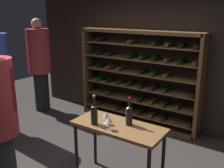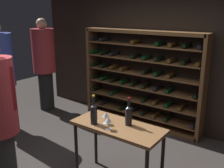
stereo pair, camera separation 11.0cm
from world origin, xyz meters
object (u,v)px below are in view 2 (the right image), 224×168
object	(u,v)px
wine_glass_stemmed_left	(108,120)
person_host_in_suit	(1,73)
wine_bottle_amber_reserve	(129,115)
wine_glass_stemmed_right	(106,115)
person_bystander_dark_jacket	(44,61)
wine_bottle_red_label	(94,114)
wine_rack	(140,79)
tasting_table	(118,133)

from	to	relation	value
wine_glass_stemmed_left	person_host_in_suit	bearing A→B (deg)	174.77
wine_bottle_amber_reserve	person_host_in_suit	bearing A→B (deg)	-179.91
wine_glass_stemmed_right	wine_glass_stemmed_left	xyz separation A→B (m)	(0.12, -0.11, 0.00)
wine_glass_stemmed_right	wine_glass_stemmed_left	distance (m)	0.16
person_bystander_dark_jacket	wine_bottle_amber_reserve	distance (m)	3.14
wine_glass_stemmed_left	wine_bottle_red_label	bearing A→B (deg)	175.38
wine_rack	wine_bottle_red_label	xyz separation A→B (m)	(0.48, -1.96, 0.05)
person_host_in_suit	wine_glass_stemmed_right	bearing A→B (deg)	-153.53
tasting_table	wine_bottle_amber_reserve	distance (m)	0.27
wine_bottle_amber_reserve	wine_glass_stemmed_left	size ratio (longest dim) A/B	2.25
person_bystander_dark_jacket	wine_rack	bearing A→B (deg)	115.56
tasting_table	wine_bottle_amber_reserve	bearing A→B (deg)	39.10
wine_rack	wine_bottle_amber_reserve	world-z (taller)	wine_rack
wine_glass_stemmed_right	wine_bottle_amber_reserve	bearing A→B (deg)	28.34
wine_glass_stemmed_right	wine_rack	bearing A→B (deg)	107.60
wine_bottle_amber_reserve	wine_glass_stemmed_left	distance (m)	0.27
wine_bottle_amber_reserve	wine_glass_stemmed_left	world-z (taller)	wine_bottle_amber_reserve
tasting_table	person_bystander_dark_jacket	xyz separation A→B (m)	(-2.81, 1.24, 0.39)
wine_rack	wine_glass_stemmed_right	distance (m)	1.96
wine_rack	tasting_table	world-z (taller)	wine_rack
person_host_in_suit	wine_bottle_amber_reserve	bearing A→B (deg)	-150.43
person_bystander_dark_jacket	wine_glass_stemmed_left	world-z (taller)	person_bystander_dark_jacket
wine_bottle_amber_reserve	wine_glass_stemmed_right	size ratio (longest dim) A/B	2.32
wine_rack	wine_glass_stemmed_right	size ratio (longest dim) A/B	16.18
wine_bottle_amber_reserve	wine_rack	bearing A→B (deg)	115.80
person_host_in_suit	wine_bottle_amber_reserve	size ratio (longest dim) A/B	5.64
wine_glass_stemmed_right	wine_glass_stemmed_left	world-z (taller)	wine_glass_stemmed_left
wine_rack	wine_glass_stemmed_left	distance (m)	2.10
person_host_in_suit	wine_rack	bearing A→B (deg)	-107.37
wine_rack	person_bystander_dark_jacket	bearing A→B (deg)	-164.40
person_bystander_dark_jacket	wine_glass_stemmed_right	size ratio (longest dim) A/B	13.28
tasting_table	wine_bottle_red_label	bearing A→B (deg)	-151.84
tasting_table	wine_bottle_amber_reserve	world-z (taller)	wine_bottle_amber_reserve
person_host_in_suit	wine_bottle_amber_reserve	world-z (taller)	person_host_in_suit
wine_rack	wine_glass_stemmed_left	size ratio (longest dim) A/B	15.70
tasting_table	wine_glass_stemmed_right	world-z (taller)	wine_glass_stemmed_right
person_host_in_suit	wine_bottle_red_label	world-z (taller)	person_host_in_suit
wine_bottle_red_label	wine_glass_stemmed_right	bearing A→B (deg)	37.77
wine_rack	person_bystander_dark_jacket	xyz separation A→B (m)	(-2.07, -0.58, 0.20)
wine_rack	tasting_table	size ratio (longest dim) A/B	2.16
wine_rack	wine_bottle_amber_reserve	bearing A→B (deg)	-64.20
wine_bottle_amber_reserve	wine_bottle_red_label	world-z (taller)	wine_bottle_red_label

